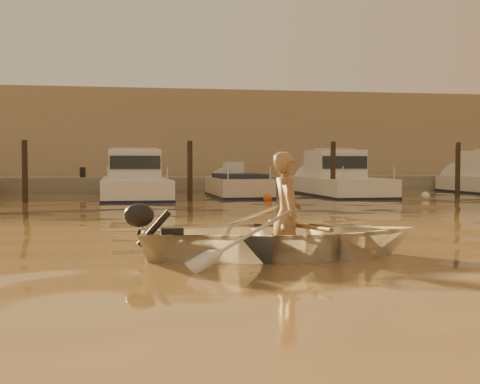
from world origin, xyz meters
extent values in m
plane|color=brown|center=(0.00, 0.00, 0.00)|extent=(160.00, 160.00, 0.00)
imported|color=silver|center=(-0.40, 0.49, 0.28)|extent=(4.03, 3.01, 0.80)
imported|color=#99704C|center=(-0.31, 0.48, 0.57)|extent=(0.46, 0.66, 1.74)
cylinder|color=brown|center=(-0.16, 0.47, 0.42)|extent=(0.36, 2.09, 0.13)
cylinder|color=brown|center=(-0.35, 0.48, 0.42)|extent=(0.56, 2.05, 0.13)
cylinder|color=#2D2319|center=(-5.50, 13.80, 0.90)|extent=(0.18, 0.18, 2.20)
cylinder|color=#2D2319|center=(-0.20, 13.80, 0.90)|extent=(0.18, 0.18, 2.20)
cylinder|color=#2D2319|center=(4.80, 13.80, 0.90)|extent=(0.18, 0.18, 2.20)
cylinder|color=#2D2319|center=(9.50, 13.80, 0.90)|extent=(0.18, 0.18, 2.20)
sphere|color=white|center=(-2.57, 13.12, 0.10)|extent=(0.30, 0.30, 0.30)
sphere|color=#D65719|center=(2.33, 13.22, 0.10)|extent=(0.30, 0.30, 0.30)
sphere|color=silver|center=(8.06, 13.40, 0.10)|extent=(0.30, 0.30, 0.30)
cube|color=gray|center=(0.00, 21.50, 0.15)|extent=(52.00, 4.00, 1.00)
cube|color=#9E8466|center=(0.00, 27.00, 2.40)|extent=(46.00, 7.00, 4.80)
camera|label=1|loc=(-2.61, -8.45, 1.30)|focal=50.00mm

